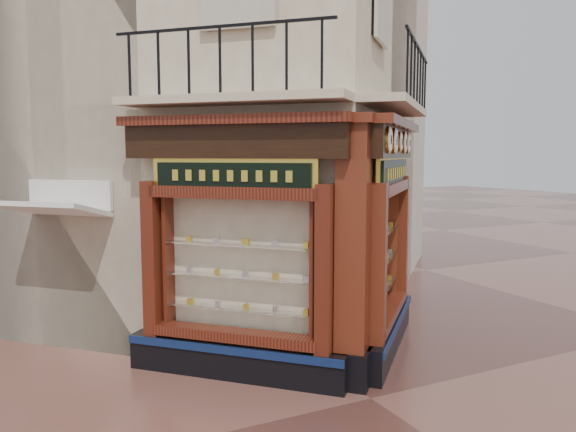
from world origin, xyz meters
TOP-DOWN VIEW (x-y plane):
  - ground at (0.00, 0.00)m, footprint 80.00×80.00m
  - main_building at (0.00, 6.16)m, footprint 11.31×11.31m
  - neighbour_left at (-2.47, 8.63)m, footprint 11.31×11.31m
  - neighbour_right at (2.47, 8.63)m, footprint 11.31×11.31m
  - shopfront_left at (-1.41, 1.57)m, footprint 2.86×2.86m
  - shopfront_right at (1.41, 1.57)m, footprint 2.86×2.86m
  - corner_pilaster at (0.00, 0.50)m, footprint 0.85×0.85m
  - balcony at (0.00, 1.49)m, footprint 5.94×2.97m
  - clock_a at (0.58, 0.47)m, footprint 0.31×0.31m
  - clock_b at (1.02, 0.92)m, footprint 0.32×0.32m
  - clock_c at (1.48, 1.37)m, footprint 0.27×0.27m
  - clock_d at (1.92, 1.82)m, footprint 0.32×0.32m
  - clock_e at (2.31, 2.21)m, footprint 0.31×0.31m
  - awning at (-3.80, 3.59)m, footprint 1.87×1.87m
  - signboard_left at (-1.46, 1.51)m, footprint 1.90×1.90m
  - signboard_right at (1.46, 1.51)m, footprint 2.17×2.17m

SIDE VIEW (x-z plane):
  - ground at x=0.00m, z-range 0.00..0.00m
  - awning at x=-3.80m, z-range -0.16..0.16m
  - corner_pilaster at x=0.00m, z-range -0.04..3.94m
  - shopfront_left at x=-1.41m, z-range -0.01..3.97m
  - shopfront_right at x=1.41m, z-range -0.01..3.97m
  - signboard_left at x=-1.46m, z-range 2.85..3.35m
  - signboard_right at x=1.46m, z-range 2.81..3.39m
  - clock_a at x=0.58m, z-range 3.42..3.82m
  - clock_c at x=1.48m, z-range 3.46..3.78m
  - clock_d at x=1.92m, z-range 3.42..3.82m
  - clock_b at x=1.02m, z-range 3.42..3.82m
  - clock_e at x=2.31m, z-range 3.42..3.82m
  - balcony at x=0.00m, z-range 3.70..4.73m
  - neighbour_left at x=-2.47m, z-range 0.00..11.00m
  - neighbour_right at x=2.47m, z-range 0.00..11.00m
  - main_building at x=0.00m, z-range 0.00..12.00m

